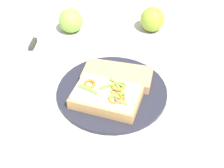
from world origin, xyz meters
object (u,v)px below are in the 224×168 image
object	(u,v)px
knife	(31,48)
bread_slice_side	(117,75)
plate	(112,91)
sandwich	(106,96)
apple_1	(71,21)
apple_2	(152,19)

from	to	relation	value
knife	bread_slice_side	bearing A→B (deg)	65.62
plate	sandwich	world-z (taller)	sandwich
sandwich	knife	bearing A→B (deg)	-27.36
plate	knife	xyz separation A→B (m)	(-0.30, 0.04, 0.00)
plate	apple_1	world-z (taller)	apple_1
knife	apple_2	bearing A→B (deg)	112.04
plate	apple_2	bearing A→B (deg)	96.97
apple_1	apple_2	world-z (taller)	apple_2
bread_slice_side	apple_1	bearing A→B (deg)	-47.20
bread_slice_side	apple_2	bearing A→B (deg)	-101.39
plate	apple_1	distance (m)	0.32
plate	bread_slice_side	size ratio (longest dim) A/B	1.57
sandwich	bread_slice_side	bearing A→B (deg)	-89.50
bread_slice_side	knife	xyz separation A→B (m)	(-0.29, -0.00, -0.02)
bread_slice_side	apple_1	size ratio (longest dim) A/B	2.32
plate	bread_slice_side	bearing A→B (deg)	102.06
bread_slice_side	apple_1	world-z (taller)	apple_1
sandwich	apple_1	world-z (taller)	apple_1
apple_1	knife	distance (m)	0.15
bread_slice_side	knife	bearing A→B (deg)	-17.29
plate	knife	bearing A→B (deg)	172.06
plate	bread_slice_side	xyz separation A→B (m)	(-0.01, 0.04, 0.02)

